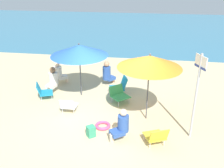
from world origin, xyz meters
name	(u,v)px	position (x,y,z in m)	size (l,w,h in m)	color
ground_plane	(111,120)	(0.00, 0.00, 0.00)	(40.00, 40.00, 0.00)	#CCB789
sea_water	(137,28)	(0.00, 14.09, 0.00)	(40.00, 16.00, 0.01)	teal
umbrella_orange	(150,62)	(1.06, 0.27, 1.84)	(1.84, 1.84, 2.08)	#4C4C51
umbrella_blue	(79,50)	(-1.32, 1.54, 1.70)	(1.98, 1.98, 1.95)	#4C4C51
beach_chair_a	(119,94)	(0.09, 1.19, 0.31)	(0.79, 0.79, 0.57)	#33934C
beach_chair_b	(43,91)	(-2.60, 1.09, 0.28)	(0.69, 0.68, 0.56)	teal
beach_chair_c	(68,105)	(-1.38, 0.21, 0.28)	(0.47, 0.49, 0.54)	white
beach_chair_d	(156,136)	(1.34, -1.04, 0.30)	(0.68, 0.71, 0.59)	gold
beach_chair_e	(120,85)	(0.07, 1.80, 0.36)	(0.72, 0.70, 0.69)	teal
person_a	(59,73)	(-2.45, 2.42, 0.47)	(0.55, 0.49, 0.93)	silver
person_b	(108,73)	(-0.54, 2.63, 0.49)	(0.51, 0.53, 0.98)	#2D519E
person_c	(121,125)	(0.42, -0.90, 0.45)	(0.53, 0.48, 0.90)	#2D519E
person_d	(53,79)	(-2.46, 1.72, 0.48)	(0.39, 0.56, 0.94)	silver
warning_sign	(197,87)	(2.28, -0.49, 1.50)	(0.21, 0.42, 2.36)	#ADADB2
swim_ring	(103,126)	(-0.17, -0.40, 0.05)	(0.45, 0.45, 0.09)	#E54C7F
beach_bag	(91,131)	(-0.41, -0.89, 0.16)	(0.20, 0.21, 0.31)	#389970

